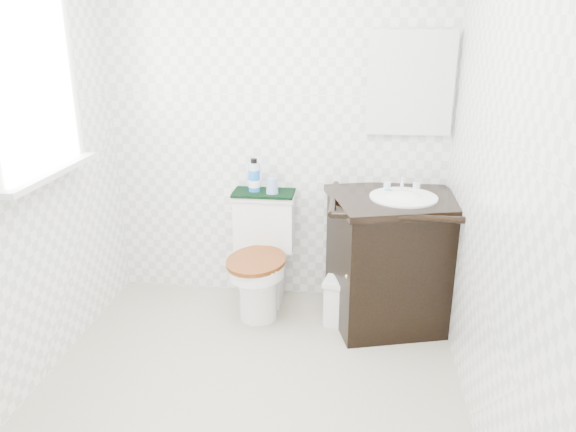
% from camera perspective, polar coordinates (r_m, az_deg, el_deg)
% --- Properties ---
extents(floor, '(2.40, 2.40, 0.00)m').
position_cam_1_polar(floor, '(2.99, -4.34, -17.98)').
color(floor, '#B7AE93').
rests_on(floor, ground).
extents(wall_back, '(2.40, 0.00, 2.40)m').
position_cam_1_polar(wall_back, '(3.62, -1.13, 9.58)').
color(wall_back, white).
rests_on(wall_back, ground).
extents(wall_front, '(2.40, 0.00, 2.40)m').
position_cam_1_polar(wall_front, '(1.38, -15.29, -7.71)').
color(wall_front, white).
rests_on(wall_front, ground).
extents(wall_left, '(0.00, 2.40, 2.40)m').
position_cam_1_polar(wall_left, '(2.89, -26.98, 5.01)').
color(wall_left, white).
rests_on(wall_left, ground).
extents(wall_right, '(0.00, 2.40, 2.40)m').
position_cam_1_polar(wall_right, '(2.48, 20.72, 3.80)').
color(wall_right, white).
rests_on(wall_right, ground).
extents(window, '(0.02, 0.70, 0.90)m').
position_cam_1_polar(window, '(3.03, -24.93, 12.64)').
color(window, white).
rests_on(window, wall_left).
extents(mirror, '(0.50, 0.02, 0.60)m').
position_cam_1_polar(mirror, '(3.54, 12.32, 13.02)').
color(mirror, silver).
rests_on(mirror, wall_back).
extents(toilet, '(0.41, 0.63, 0.75)m').
position_cam_1_polar(toilet, '(3.66, -2.70, -4.55)').
color(toilet, white).
rests_on(toilet, floor).
extents(vanity, '(0.90, 0.83, 0.92)m').
position_cam_1_polar(vanity, '(3.53, 10.73, -4.05)').
color(vanity, black).
rests_on(vanity, floor).
extents(trash_bin, '(0.24, 0.20, 0.30)m').
position_cam_1_polar(trash_bin, '(3.54, 5.37, -8.69)').
color(trash_bin, white).
rests_on(trash_bin, floor).
extents(towel, '(0.39, 0.22, 0.02)m').
position_cam_1_polar(towel, '(3.63, -2.49, 2.36)').
color(towel, black).
rests_on(towel, toilet).
extents(mouthwash_bottle, '(0.07, 0.07, 0.21)m').
position_cam_1_polar(mouthwash_bottle, '(3.62, -3.46, 4.05)').
color(mouthwash_bottle, blue).
rests_on(mouthwash_bottle, towel).
extents(cup, '(0.08, 0.08, 0.10)m').
position_cam_1_polar(cup, '(3.57, -1.62, 3.08)').
color(cup, '#7B9ECA').
rests_on(cup, towel).
extents(soap_bar, '(0.07, 0.04, 0.02)m').
position_cam_1_polar(soap_bar, '(3.47, 10.14, 2.58)').
color(soap_bar, '#187776').
rests_on(soap_bar, vanity).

